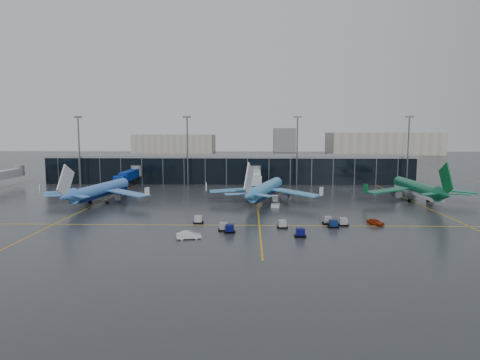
{
  "coord_description": "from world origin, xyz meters",
  "views": [
    {
      "loc": [
        8.0,
        -105.9,
        20.68
      ],
      "look_at": [
        5.0,
        18.0,
        6.0
      ],
      "focal_mm": 32.0,
      "sensor_mm": 36.0,
      "label": 1
    }
  ],
  "objects_px": {
    "airliner_arkefly": "(101,182)",
    "airliner_aer_lingus": "(417,181)",
    "airliner_klm_near": "(266,181)",
    "service_van_red": "(375,222)",
    "service_van_white": "(189,235)",
    "baggage_carts": "(280,225)",
    "mobile_airstair": "(275,204)"
  },
  "relations": [
    {
      "from": "airliner_arkefly",
      "to": "service_van_white",
      "type": "height_order",
      "value": "airliner_arkefly"
    },
    {
      "from": "service_van_red",
      "to": "service_van_white",
      "type": "bearing_deg",
      "value": 162.43
    },
    {
      "from": "airliner_arkefly",
      "to": "baggage_carts",
      "type": "relative_size",
      "value": 1.12
    },
    {
      "from": "mobile_airstair",
      "to": "service_van_white",
      "type": "xyz_separation_m",
      "value": [
        -18.4,
        -34.29,
        0.0
      ]
    },
    {
      "from": "airliner_arkefly",
      "to": "airliner_klm_near",
      "type": "bearing_deg",
      "value": 11.81
    },
    {
      "from": "service_van_red",
      "to": "airliner_arkefly",
      "type": "bearing_deg",
      "value": 122.85
    },
    {
      "from": "service_van_red",
      "to": "service_van_white",
      "type": "distance_m",
      "value": 41.02
    },
    {
      "from": "baggage_carts",
      "to": "airliner_arkefly",
      "type": "bearing_deg",
      "value": 147.48
    },
    {
      "from": "baggage_carts",
      "to": "service_van_red",
      "type": "height_order",
      "value": "baggage_carts"
    },
    {
      "from": "mobile_airstair",
      "to": "service_van_white",
      "type": "relative_size",
      "value": 0.74
    },
    {
      "from": "airliner_arkefly",
      "to": "airliner_aer_lingus",
      "type": "bearing_deg",
      "value": 12.45
    },
    {
      "from": "airliner_aer_lingus",
      "to": "baggage_carts",
      "type": "bearing_deg",
      "value": -140.45
    },
    {
      "from": "airliner_arkefly",
      "to": "mobile_airstair",
      "type": "height_order",
      "value": "airliner_arkefly"
    },
    {
      "from": "airliner_klm_near",
      "to": "airliner_aer_lingus",
      "type": "xyz_separation_m",
      "value": [
        43.93,
        3.0,
        -0.03
      ]
    },
    {
      "from": "airliner_klm_near",
      "to": "baggage_carts",
      "type": "distance_m",
      "value": 33.53
    },
    {
      "from": "baggage_carts",
      "to": "mobile_airstair",
      "type": "relative_size",
      "value": 9.8
    },
    {
      "from": "mobile_airstair",
      "to": "service_van_red",
      "type": "relative_size",
      "value": 0.86
    },
    {
      "from": "airliner_arkefly",
      "to": "baggage_carts",
      "type": "bearing_deg",
      "value": -23.31
    },
    {
      "from": "airliner_aer_lingus",
      "to": "service_van_white",
      "type": "distance_m",
      "value": 75.25
    },
    {
      "from": "mobile_airstair",
      "to": "service_van_white",
      "type": "height_order",
      "value": "mobile_airstair"
    },
    {
      "from": "airliner_arkefly",
      "to": "service_van_white",
      "type": "xyz_separation_m",
      "value": [
        30.63,
        -39.98,
        -5.02
      ]
    },
    {
      "from": "baggage_carts",
      "to": "airliner_klm_near",
      "type": "bearing_deg",
      "value": 93.18
    },
    {
      "from": "airliner_arkefly",
      "to": "service_van_white",
      "type": "bearing_deg",
      "value": -43.33
    },
    {
      "from": "airliner_klm_near",
      "to": "service_van_white",
      "type": "height_order",
      "value": "airliner_klm_near"
    },
    {
      "from": "airliner_arkefly",
      "to": "airliner_aer_lingus",
      "type": "distance_m",
      "value": 90.79
    },
    {
      "from": "airliner_aer_lingus",
      "to": "service_van_white",
      "type": "xyz_separation_m",
      "value": [
        -60.02,
        -45.1,
        -5.17
      ]
    },
    {
      "from": "baggage_carts",
      "to": "service_van_white",
      "type": "height_order",
      "value": "baggage_carts"
    },
    {
      "from": "airliner_klm_near",
      "to": "service_van_red",
      "type": "height_order",
      "value": "airliner_klm_near"
    },
    {
      "from": "service_van_red",
      "to": "service_van_white",
      "type": "relative_size",
      "value": 0.85
    },
    {
      "from": "airliner_klm_near",
      "to": "service_van_red",
      "type": "xyz_separation_m",
      "value": [
        22.85,
        -29.22,
        -5.29
      ]
    },
    {
      "from": "service_van_white",
      "to": "airliner_klm_near",
      "type": "bearing_deg",
      "value": -35.16
    },
    {
      "from": "airliner_arkefly",
      "to": "airliner_klm_near",
      "type": "height_order",
      "value": "airliner_klm_near"
    }
  ]
}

